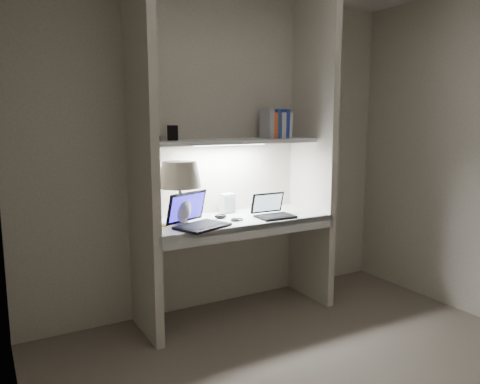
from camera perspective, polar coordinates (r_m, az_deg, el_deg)
back_wall at (r=3.77m, az=-2.50°, el=4.78°), size 3.20×0.01×2.50m
alcove_panel_left at (r=3.24m, az=-11.85°, el=3.90°), size 0.06×0.55×2.50m
alcove_panel_right at (r=3.94m, az=8.91°, el=4.85°), size 0.06×0.55×2.50m
desk at (r=3.60m, az=-0.46°, el=-3.45°), size 1.40×0.55×0.04m
desk_apron at (r=3.39m, az=1.68°, el=-4.77°), size 1.46×0.03×0.10m
shelf at (r=3.61m, az=-1.20°, el=6.18°), size 1.40×0.36×0.03m
strip_light at (r=3.61m, az=-1.20°, el=5.83°), size 0.60×0.04×0.02m
table_lamp at (r=3.35m, az=-7.35°, el=1.22°), size 0.31×0.31×0.46m
laptop_main at (r=3.32m, az=-5.34°, el=-3.27°), size 0.45×0.42×0.24m
laptop_netbook at (r=3.63m, az=3.98°, el=-2.38°), size 0.28×0.25×0.18m
speaker at (r=3.77m, az=-1.55°, el=-1.39°), size 0.12×0.09×0.16m
mouse at (r=3.57m, az=-2.39°, el=-2.97°), size 0.11×0.08×0.04m
cable_coil at (r=3.51m, az=-0.38°, el=-3.35°), size 0.10×0.10×0.01m
sticky_note at (r=3.39m, az=-9.18°, el=-4.01°), size 0.11×0.11×0.00m
book_row at (r=3.84m, az=4.39°, el=8.20°), size 0.22×0.16×0.23m
shelf_box at (r=3.48m, az=-8.21°, el=7.14°), size 0.07×0.05×0.11m
shelf_gadget at (r=3.42m, az=-10.92°, el=6.53°), size 0.12×0.10×0.05m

